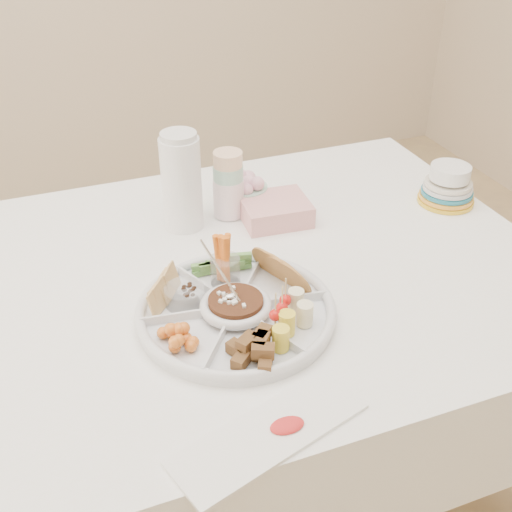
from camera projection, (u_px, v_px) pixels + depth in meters
name	position (u px, v px, depth m)	size (l,w,h in m)	color
floor	(216.00, 499.00, 1.78)	(4.00, 4.00, 0.00)	tan
dining_table	(211.00, 403.00, 1.57)	(1.52, 1.02, 0.76)	white
party_tray	(236.00, 309.00, 1.23)	(0.38, 0.38, 0.04)	silver
bean_dip	(236.00, 305.00, 1.23)	(0.11, 0.11, 0.04)	#442419
tortillas	(283.00, 273.00, 1.30)	(0.11, 0.11, 0.07)	#9B5B2D
carrot_cucumber	(222.00, 255.00, 1.31)	(0.12, 0.12, 0.11)	orange
pita_raisins	(172.00, 288.00, 1.25)	(0.11, 0.11, 0.06)	tan
cherries	(182.00, 334.00, 1.15)	(0.10, 0.10, 0.04)	orange
granola_chunks	(251.00, 347.00, 1.12)	(0.11, 0.11, 0.05)	brown
banana_tomato	(303.00, 305.00, 1.18)	(0.10, 0.10, 0.08)	#CDC575
cup_stack	(228.00, 177.00, 1.53)	(0.08, 0.08, 0.21)	white
thermos	(181.00, 180.00, 1.47)	(0.09, 0.09, 0.24)	white
flower_bowl	(245.00, 191.00, 1.60)	(0.11, 0.11, 0.08)	#ABC9BA
napkin_stack	(275.00, 210.00, 1.55)	(0.16, 0.14, 0.05)	pink
plate_stack	(448.00, 186.00, 1.61)	(0.14, 0.14, 0.09)	gold
placemat	(269.00, 433.00, 1.00)	(0.33, 0.11, 0.01)	white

